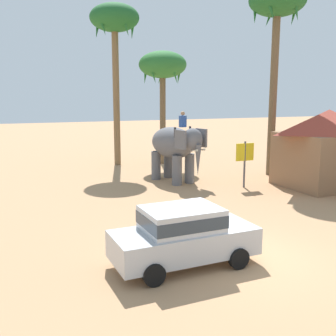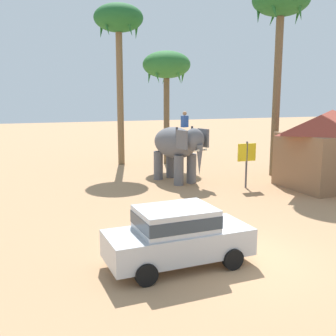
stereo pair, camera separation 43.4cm
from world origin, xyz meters
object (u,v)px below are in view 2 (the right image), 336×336
car_sedan_foreground (177,234)px  roadside_hut (330,146)px  elephant_with_mahout (177,146)px  palm_tree_behind_elephant (281,8)px  signboard_yellow (247,155)px  palm_tree_left_of_road (119,25)px  palm_tree_near_hut (167,68)px

car_sedan_foreground → roadside_hut: size_ratio=0.80×
elephant_with_mahout → roadside_hut: roadside_hut is taller
palm_tree_behind_elephant → signboard_yellow: bearing=-143.6°
roadside_hut → car_sedan_foreground: bearing=-148.5°
car_sedan_foreground → palm_tree_left_of_road: palm_tree_left_of_road is taller
palm_tree_behind_elephant → signboard_yellow: 8.73m
palm_tree_behind_elephant → palm_tree_near_hut: (-4.64, 6.01, -2.97)m
palm_tree_behind_elephant → palm_tree_left_of_road: palm_tree_behind_elephant is taller
roadside_hut → elephant_with_mahout: bearing=151.9°
palm_tree_behind_elephant → signboard_yellow: palm_tree_behind_elephant is taller
palm_tree_near_hut → palm_tree_left_of_road: (-3.06, 0.63, 2.68)m
car_sedan_foreground → signboard_yellow: signboard_yellow is taller
palm_tree_near_hut → signboard_yellow: 9.76m
elephant_with_mahout → signboard_yellow: size_ratio=1.67×
palm_tree_left_of_road → signboard_yellow: bearing=-63.5°
elephant_with_mahout → palm_tree_left_of_road: palm_tree_left_of_road is taller
palm_tree_left_of_road → signboard_yellow: (4.50, -9.01, -7.48)m
elephant_with_mahout → roadside_hut: bearing=-28.1°
palm_tree_behind_elephant → roadside_hut: 8.22m
elephant_with_mahout → palm_tree_left_of_road: 9.83m
palm_tree_left_of_road → signboard_yellow: 12.54m
palm_tree_behind_elephant → elephant_with_mahout: bearing=178.7°
palm_tree_near_hut → roadside_hut: 11.93m
car_sedan_foreground → palm_tree_left_of_road: size_ratio=0.40×
roadside_hut → palm_tree_left_of_road: bearing=130.1°
car_sedan_foreground → palm_tree_near_hut: 17.97m
roadside_hut → signboard_yellow: size_ratio=2.19×
palm_tree_behind_elephant → signboard_yellow: (-3.20, -2.36, -7.77)m
car_sedan_foreground → palm_tree_left_of_road: (2.23, 16.88, 8.24)m
palm_tree_near_hut → palm_tree_left_of_road: bearing=168.4°
car_sedan_foreground → palm_tree_left_of_road: 18.92m
elephant_with_mahout → car_sedan_foreground: bearing=-110.5°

